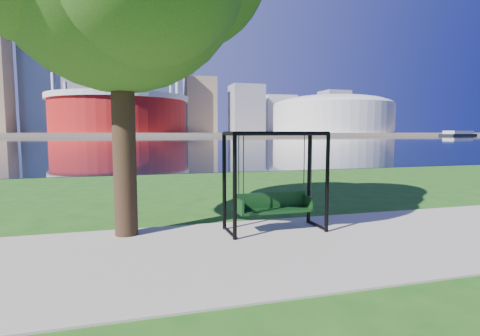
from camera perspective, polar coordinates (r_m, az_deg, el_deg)
name	(u,v)px	position (r m, az deg, el deg)	size (l,w,h in m)	color
ground	(255,241)	(7.20, 2.31, -11.10)	(900.00, 900.00, 0.00)	#1E5114
path	(264,248)	(6.74, 3.67, -12.12)	(120.00, 4.00, 0.03)	#9E937F
river	(142,140)	(108.60, -14.73, 4.16)	(900.00, 180.00, 0.02)	black
far_bank	(136,134)	(312.57, -15.50, 5.02)	(900.00, 228.00, 2.00)	#937F60
stadium	(120,113)	(241.99, -17.85, 8.03)	(83.00, 83.00, 32.00)	maroon
arena	(332,113)	(278.12, 13.88, 8.10)	(84.00, 84.00, 26.56)	beige
skyline	(130,92)	(327.71, -16.43, 11.12)	(392.00, 66.00, 96.50)	gray
swing	(275,184)	(7.70, 5.30, -2.41)	(2.03, 0.90, 2.07)	black
barge	(458,134)	(268.38, 30.33, 4.54)	(32.81, 18.80, 3.18)	black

